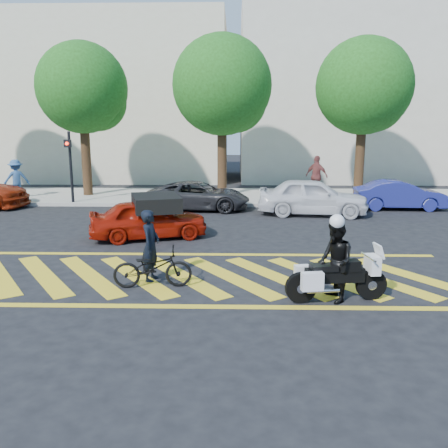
{
  "coord_description": "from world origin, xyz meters",
  "views": [
    {
      "loc": [
        0.63,
        -10.62,
        3.5
      ],
      "look_at": [
        0.35,
        0.99,
        1.05
      ],
      "focal_mm": 38.0,
      "sensor_mm": 36.0,
      "label": 1
    }
  ],
  "objects_px": {
    "officer_moto": "(335,262)",
    "red_convertible": "(148,219)",
    "parked_mid_right": "(313,197)",
    "parked_mid_left": "(198,196)",
    "officer_bike": "(151,246)",
    "bicycle": "(153,267)",
    "parked_right": "(400,195)",
    "police_motorcycle": "(335,277)"
  },
  "relations": [
    {
      "from": "officer_bike",
      "to": "parked_mid_left",
      "type": "height_order",
      "value": "officer_bike"
    },
    {
      "from": "officer_bike",
      "to": "bicycle",
      "type": "height_order",
      "value": "officer_bike"
    },
    {
      "from": "police_motorcycle",
      "to": "red_convertible",
      "type": "distance_m",
      "value": 7.08
    },
    {
      "from": "bicycle",
      "to": "police_motorcycle",
      "type": "distance_m",
      "value": 3.87
    },
    {
      "from": "red_convertible",
      "to": "bicycle",
      "type": "bearing_deg",
      "value": 174.56
    },
    {
      "from": "officer_moto",
      "to": "parked_right",
      "type": "bearing_deg",
      "value": 146.56
    },
    {
      "from": "parked_right",
      "to": "parked_mid_left",
      "type": "bearing_deg",
      "value": 93.72
    },
    {
      "from": "bicycle",
      "to": "officer_bike",
      "type": "bearing_deg",
      "value": 6.87
    },
    {
      "from": "bicycle",
      "to": "parked_right",
      "type": "xyz_separation_m",
      "value": [
        8.66,
        9.91,
        0.16
      ]
    },
    {
      "from": "police_motorcycle",
      "to": "parked_right",
      "type": "bearing_deg",
      "value": 56.64
    },
    {
      "from": "officer_moto",
      "to": "parked_mid_right",
      "type": "distance_m",
      "value": 9.37
    },
    {
      "from": "bicycle",
      "to": "officer_moto",
      "type": "bearing_deg",
      "value": -107.83
    },
    {
      "from": "officer_bike",
      "to": "police_motorcycle",
      "type": "xyz_separation_m",
      "value": [
        3.92,
        -1.22,
        -0.31
      ]
    },
    {
      "from": "red_convertible",
      "to": "parked_mid_left",
      "type": "xyz_separation_m",
      "value": [
        1.16,
        5.1,
        -0.03
      ]
    },
    {
      "from": "parked_mid_left",
      "to": "red_convertible",
      "type": "bearing_deg",
      "value": 171.58
    },
    {
      "from": "parked_mid_right",
      "to": "parked_right",
      "type": "distance_m",
      "value": 4.06
    },
    {
      "from": "officer_moto",
      "to": "red_convertible",
      "type": "distance_m",
      "value": 7.07
    },
    {
      "from": "bicycle",
      "to": "parked_mid_left",
      "type": "bearing_deg",
      "value": -8.33
    },
    {
      "from": "officer_moto",
      "to": "parked_mid_left",
      "type": "relative_size",
      "value": 0.39
    },
    {
      "from": "officer_bike",
      "to": "parked_mid_right",
      "type": "bearing_deg",
      "value": -22.72
    },
    {
      "from": "officer_bike",
      "to": "officer_moto",
      "type": "bearing_deg",
      "value": -98.6
    },
    {
      "from": "officer_moto",
      "to": "parked_right",
      "type": "relative_size",
      "value": 0.45
    },
    {
      "from": "parked_mid_right",
      "to": "parked_mid_left",
      "type": "bearing_deg",
      "value": 83.1
    },
    {
      "from": "police_motorcycle",
      "to": "officer_moto",
      "type": "bearing_deg",
      "value": 151.46
    },
    {
      "from": "red_convertible",
      "to": "parked_mid_left",
      "type": "height_order",
      "value": "red_convertible"
    },
    {
      "from": "red_convertible",
      "to": "parked_right",
      "type": "distance_m",
      "value": 10.97
    },
    {
      "from": "police_motorcycle",
      "to": "parked_right",
      "type": "distance_m",
      "value": 11.71
    },
    {
      "from": "officer_bike",
      "to": "parked_right",
      "type": "relative_size",
      "value": 0.44
    },
    {
      "from": "officer_bike",
      "to": "parked_right",
      "type": "distance_m",
      "value": 12.89
    },
    {
      "from": "police_motorcycle",
      "to": "officer_moto",
      "type": "distance_m",
      "value": 0.32
    },
    {
      "from": "police_motorcycle",
      "to": "officer_moto",
      "type": "xyz_separation_m",
      "value": [
        -0.01,
        0.01,
        0.32
      ]
    },
    {
      "from": "officer_bike",
      "to": "red_convertible",
      "type": "height_order",
      "value": "officer_bike"
    },
    {
      "from": "bicycle",
      "to": "parked_mid_right",
      "type": "xyz_separation_m",
      "value": [
        4.83,
        8.57,
        0.28
      ]
    },
    {
      "from": "police_motorcycle",
      "to": "officer_bike",
      "type": "bearing_deg",
      "value": 153.84
    },
    {
      "from": "bicycle",
      "to": "police_motorcycle",
      "type": "relative_size",
      "value": 0.81
    },
    {
      "from": "police_motorcycle",
      "to": "parked_mid_left",
      "type": "xyz_separation_m",
      "value": [
        -3.54,
        10.38,
        0.09
      ]
    },
    {
      "from": "bicycle",
      "to": "parked_mid_right",
      "type": "relative_size",
      "value": 0.4
    },
    {
      "from": "officer_bike",
      "to": "bicycle",
      "type": "relative_size",
      "value": 0.96
    },
    {
      "from": "parked_right",
      "to": "officer_bike",
      "type": "bearing_deg",
      "value": 138.93
    },
    {
      "from": "officer_moto",
      "to": "red_convertible",
      "type": "bearing_deg",
      "value": -147.2
    },
    {
      "from": "officer_bike",
      "to": "police_motorcycle",
      "type": "relative_size",
      "value": 0.78
    },
    {
      "from": "parked_mid_right",
      "to": "red_convertible",
      "type": "bearing_deg",
      "value": 131.31
    }
  ]
}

